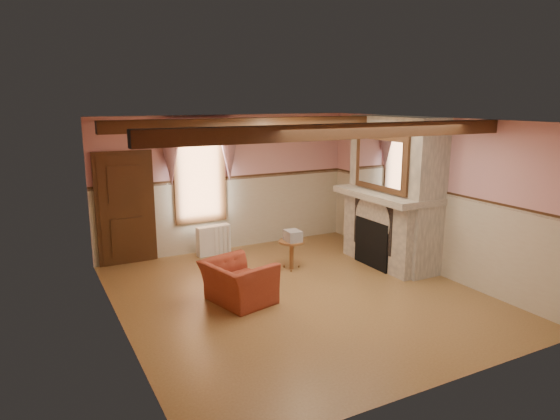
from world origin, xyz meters
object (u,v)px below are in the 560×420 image
side_table (292,255)px  bowl (394,191)px  armchair (238,282)px  radiator (214,240)px  oil_lamp (374,181)px  mantel_clock (364,181)px

side_table → bowl: (1.72, -0.76, 1.19)m
armchair → bowl: bowl is taller
side_table → radiator: (-0.97, 1.53, 0.02)m
armchair → bowl: bearing=-100.3°
bowl → oil_lamp: 0.61m
bowl → mantel_clock: (0.00, 0.90, 0.06)m
armchair → bowl: 3.41m
armchair → radiator: size_ratio=1.45×
bowl → armchair: bearing=-176.1°
bowl → radiator: bearing=139.6°
armchair → radiator: (0.52, 2.51, -0.03)m
radiator → bowl: (2.69, -2.29, 1.16)m
side_table → oil_lamp: 2.15m
mantel_clock → oil_lamp: oil_lamp is taller
radiator → oil_lamp: 3.42m
armchair → radiator: armchair is taller
mantel_clock → armchair: bearing=-160.8°
side_table → oil_lamp: (1.72, -0.17, 1.29)m
bowl → mantel_clock: bearing=90.0°
oil_lamp → mantel_clock: bearing=90.0°
side_table → armchair: bearing=-146.6°
armchair → oil_lamp: 3.53m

